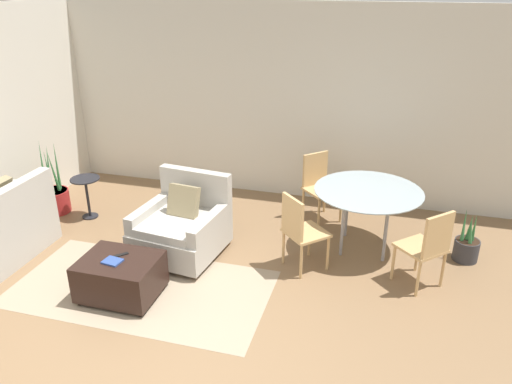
{
  "coord_description": "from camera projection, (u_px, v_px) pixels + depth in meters",
  "views": [
    {
      "loc": [
        1.77,
        -3.17,
        3.09
      ],
      "look_at": [
        0.35,
        1.91,
        0.75
      ],
      "focal_mm": 35.0,
      "sensor_mm": 36.0,
      "label": 1
    }
  ],
  "objects": [
    {
      "name": "dining_chair_near_left",
      "position": [
        300.0,
        228.0,
        5.46
      ],
      "size": [
        0.59,
        0.59,
        0.9
      ],
      "color": "tan",
      "rests_on": "ground_plane"
    },
    {
      "name": "ottoman",
      "position": [
        120.0,
        276.0,
        5.1
      ],
      "size": [
        0.78,
        0.62,
        0.43
      ],
      "color": "black",
      "rests_on": "ground_plane"
    },
    {
      "name": "tv_remote_primary",
      "position": [
        121.0,
        255.0,
        5.1
      ],
      "size": [
        0.13,
        0.13,
        0.01
      ],
      "color": "black",
      "rests_on": "ottoman"
    },
    {
      "name": "dining_chair_far_left",
      "position": [
        319.0,
        182.0,
        6.64
      ],
      "size": [
        0.59,
        0.59,
        0.9
      ],
      "color": "tan",
      "rests_on": "ground_plane"
    },
    {
      "name": "side_table",
      "position": [
        87.0,
        190.0,
        6.69
      ],
      "size": [
        0.39,
        0.39,
        0.57
      ],
      "color": "black",
      "rests_on": "ground_plane"
    },
    {
      "name": "potted_plant_small",
      "position": [
        466.0,
        247.0,
        5.77
      ],
      "size": [
        0.28,
        0.28,
        0.64
      ],
      "color": "#333338",
      "rests_on": "ground_plane"
    },
    {
      "name": "potted_plant",
      "position": [
        54.0,
        197.0,
        6.92
      ],
      "size": [
        0.4,
        0.4,
        1.03
      ],
      "color": "maroon",
      "rests_on": "ground_plane"
    },
    {
      "name": "dining_table",
      "position": [
        368.0,
        196.0,
        5.81
      ],
      "size": [
        1.26,
        1.26,
        0.76
      ],
      "color": "#99A8AD",
      "rests_on": "ground_plane"
    },
    {
      "name": "book_stack",
      "position": [
        112.0,
        261.0,
        4.97
      ],
      "size": [
        0.2,
        0.17,
        0.02
      ],
      "color": "#2D478C",
      "rests_on": "ottoman"
    },
    {
      "name": "armchair",
      "position": [
        182.0,
        227.0,
        5.86
      ],
      "size": [
        1.02,
        1.05,
        0.93
      ],
      "color": "#B2ADA3",
      "rests_on": "ground_plane"
    },
    {
      "name": "area_rug",
      "position": [
        142.0,
        288.0,
        5.31
      ],
      "size": [
        2.71,
        1.41,
        0.01
      ],
      "color": "gray",
      "rests_on": "ground_plane"
    },
    {
      "name": "wall_back",
      "position": [
        265.0,
        103.0,
        7.11
      ],
      "size": [
        12.0,
        0.06,
        2.75
      ],
      "color": "beige",
      "rests_on": "ground_plane"
    },
    {
      "name": "dining_chair_near_right",
      "position": [
        428.0,
        244.0,
        5.13
      ],
      "size": [
        0.59,
        0.59,
        0.9
      ],
      "color": "tan",
      "rests_on": "ground_plane"
    },
    {
      "name": "ground_plane",
      "position": [
        161.0,
        347.0,
        4.48
      ],
      "size": [
        20.0,
        20.0,
        0.0
      ],
      "primitive_type": "plane",
      "color": "brown"
    }
  ]
}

